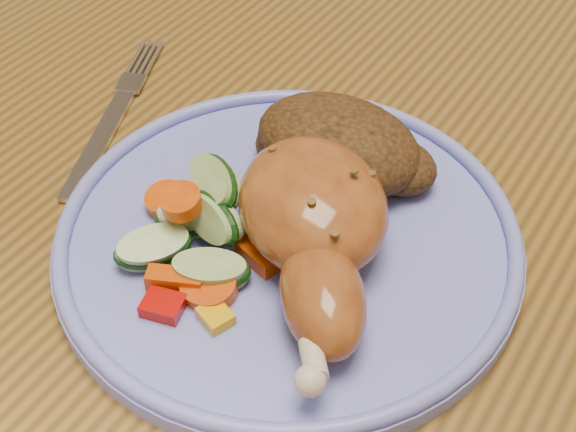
{
  "coord_description": "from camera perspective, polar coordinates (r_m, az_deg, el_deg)",
  "views": [
    {
      "loc": [
        0.15,
        -0.34,
        1.12
      ],
      "look_at": [
        -0.03,
        -0.05,
        0.78
      ],
      "focal_mm": 50.0,
      "sensor_mm": 36.0,
      "label": 1
    }
  ],
  "objects": [
    {
      "name": "dining_table",
      "position": [
        0.59,
        5.61,
        -5.75
      ],
      "size": [
        0.9,
        1.4,
        0.75
      ],
      "color": "brown",
      "rests_on": "ground"
    },
    {
      "name": "plate",
      "position": [
        0.5,
        0.0,
        -1.71
      ],
      "size": [
        0.29,
        0.29,
        0.01
      ],
      "primitive_type": "cylinder",
      "color": "#6F79D9",
      "rests_on": "dining_table"
    },
    {
      "name": "plate_rim",
      "position": [
        0.49,
        0.0,
        -0.83
      ],
      "size": [
        0.29,
        0.29,
        0.01
      ],
      "primitive_type": "torus",
      "color": "#6F79D9",
      "rests_on": "plate"
    },
    {
      "name": "chicken_leg",
      "position": [
        0.46,
        1.93,
        -0.67
      ],
      "size": [
        0.15,
        0.18,
        0.06
      ],
      "color": "#9C5320",
      "rests_on": "plate"
    },
    {
      "name": "rice_pilaf",
      "position": [
        0.53,
        3.83,
        4.94
      ],
      "size": [
        0.12,
        0.08,
        0.05
      ],
      "color": "#472C11",
      "rests_on": "plate"
    },
    {
      "name": "vegetable_pile",
      "position": [
        0.48,
        -6.53,
        -1.38
      ],
      "size": [
        0.1,
        0.12,
        0.05
      ],
      "color": "#A50A05",
      "rests_on": "plate"
    },
    {
      "name": "fork",
      "position": [
        0.61,
        -12.41,
        6.78
      ],
      "size": [
        0.08,
        0.16,
        0.0
      ],
      "color": "silver",
      "rests_on": "dining_table"
    }
  ]
}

